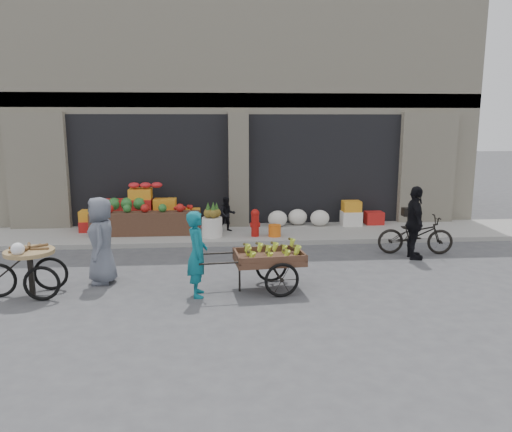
{
  "coord_description": "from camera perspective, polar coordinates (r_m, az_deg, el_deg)",
  "views": [
    {
      "loc": [
        -0.65,
        -8.91,
        3.05
      ],
      "look_at": [
        0.18,
        1.21,
        1.1
      ],
      "focal_mm": 35.0,
      "sensor_mm": 36.0,
      "label": 1
    }
  ],
  "objects": [
    {
      "name": "right_bay_goods",
      "position": [
        14.24,
        8.64,
        0.05
      ],
      "size": [
        3.35,
        0.6,
        0.7
      ],
      "color": "silver",
      "rests_on": "sidewalk"
    },
    {
      "name": "tricycle_cart",
      "position": [
        9.6,
        -24.43,
        -5.12
      ],
      "size": [
        1.43,
        0.88,
        0.95
      ],
      "rotation": [
        0.0,
        0.0,
        0.05
      ],
      "color": "#9E7F51",
      "rests_on": "ground"
    },
    {
      "name": "banana_cart",
      "position": [
        9.05,
        1.23,
        -4.58
      ],
      "size": [
        2.17,
        1.05,
        0.88
      ],
      "rotation": [
        0.0,
        0.0,
        0.1
      ],
      "color": "brown",
      "rests_on": "ground"
    },
    {
      "name": "vendor_woman",
      "position": [
        8.77,
        -6.74,
        -4.33
      ],
      "size": [
        0.4,
        0.57,
        1.52
      ],
      "primitive_type": "imported",
      "rotation": [
        0.0,
        0.0,
        1.63
      ],
      "color": "#0F6573",
      "rests_on": "ground"
    },
    {
      "name": "orange_bucket",
      "position": [
        12.8,
        2.15,
        -1.68
      ],
      "size": [
        0.32,
        0.32,
        0.3
      ],
      "primitive_type": "cylinder",
      "color": "orange",
      "rests_on": "sidewalk"
    },
    {
      "name": "bicycle",
      "position": [
        12.11,
        17.75,
        -2.06
      ],
      "size": [
        1.78,
        0.81,
        0.9
      ],
      "primitive_type": "imported",
      "rotation": [
        0.0,
        0.0,
        1.44
      ],
      "color": "black",
      "rests_on": "ground"
    },
    {
      "name": "sidewalk",
      "position": [
        13.36,
        -1.79,
        -2.07
      ],
      "size": [
        18.0,
        2.2,
        0.12
      ],
      "primitive_type": "cube",
      "color": "gray",
      "rests_on": "ground"
    },
    {
      "name": "fruit_display",
      "position": [
        13.62,
        -12.35,
        0.56
      ],
      "size": [
        3.1,
        1.12,
        1.24
      ],
      "color": "red",
      "rests_on": "sidewalk"
    },
    {
      "name": "seated_person",
      "position": [
        13.34,
        -3.32,
        0.2
      ],
      "size": [
        0.51,
        0.43,
        0.93
      ],
      "primitive_type": "imported",
      "rotation": [
        0.0,
        0.0,
        0.17
      ],
      "color": "black",
      "rests_on": "sidewalk"
    },
    {
      "name": "pineapple_bin",
      "position": [
        12.79,
        -5.04,
        -1.27
      ],
      "size": [
        0.52,
        0.52,
        0.5
      ],
      "primitive_type": "cylinder",
      "color": "silver",
      "rests_on": "sidewalk"
    },
    {
      "name": "ground",
      "position": [
        9.44,
        -0.51,
        -7.98
      ],
      "size": [
        80.0,
        80.0,
        0.0
      ],
      "primitive_type": "plane",
      "color": "#424244",
      "rests_on": "ground"
    },
    {
      "name": "building",
      "position": [
        16.96,
        -2.55,
        11.93
      ],
      "size": [
        14.0,
        6.45,
        7.0
      ],
      "color": "beige",
      "rests_on": "ground"
    },
    {
      "name": "fire_hydrant",
      "position": [
        12.76,
        -0.1,
        -0.65
      ],
      "size": [
        0.22,
        0.22,
        0.71
      ],
      "color": "#A5140F",
      "rests_on": "sidewalk"
    },
    {
      "name": "cyclist",
      "position": [
        11.59,
        17.69,
        -0.75
      ],
      "size": [
        0.52,
        1.0,
        1.64
      ],
      "primitive_type": "imported",
      "rotation": [
        0.0,
        0.0,
        1.44
      ],
      "color": "black",
      "rests_on": "ground"
    },
    {
      "name": "vendor_grey",
      "position": [
        9.85,
        -17.27,
        -2.68
      ],
      "size": [
        0.64,
        0.88,
        1.65
      ],
      "primitive_type": "imported",
      "rotation": [
        0.0,
        0.0,
        -1.42
      ],
      "color": "slate",
      "rests_on": "ground"
    }
  ]
}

